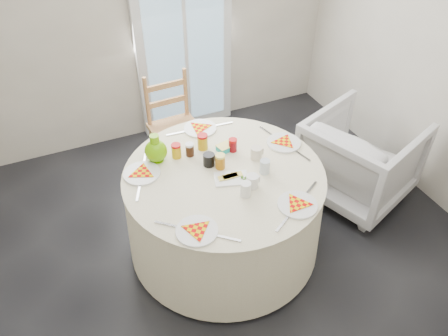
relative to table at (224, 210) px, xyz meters
name	(u,v)px	position (x,y,z in m)	size (l,w,h in m)	color
floor	(228,260)	(-0.05, -0.18, -0.38)	(4.00, 4.00, 0.00)	black
wall_back	(140,13)	(-0.05, 1.82, 0.93)	(4.00, 0.02, 2.60)	#BCB5A3
glass_door	(184,34)	(0.35, 1.77, 0.68)	(1.00, 0.08, 2.10)	silver
table	(224,210)	(0.00, 0.00, 0.00)	(1.50, 1.50, 0.76)	beige
wooden_chair	(176,130)	(-0.02, 1.05, 0.09)	(0.44, 0.42, 0.98)	tan
armchair	(360,159)	(1.35, 0.08, 0.02)	(0.84, 0.79, 0.87)	silver
place_settings	(224,171)	(0.00, 0.00, 0.40)	(1.44, 1.44, 0.03)	white
jar_cluster	(204,147)	(-0.05, 0.26, 0.45)	(0.47, 0.24, 0.14)	#944C10
butter_tub	(225,147)	(0.12, 0.24, 0.41)	(0.13, 0.09, 0.05)	#12ACAC
green_pitcher	(155,147)	(-0.39, 0.34, 0.49)	(0.17, 0.17, 0.22)	#62B001
cheese_platter	(231,177)	(0.02, -0.08, 0.40)	(0.24, 0.15, 0.03)	white
mugs_glasses	(238,162)	(0.12, 0.01, 0.44)	(0.64, 0.64, 0.12)	#979797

